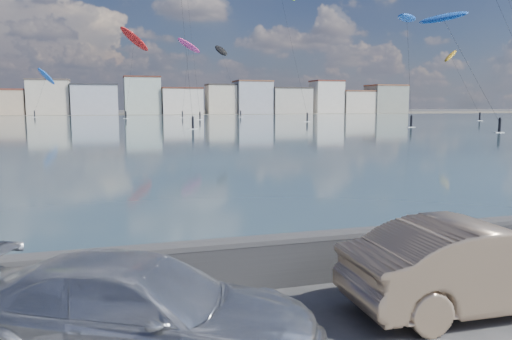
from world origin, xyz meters
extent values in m
cube|color=#2D4554|center=(0.00, 91.50, 0.01)|extent=(500.00, 177.00, 0.00)
cube|color=#4C473D|center=(0.00, 200.00, 0.01)|extent=(500.00, 60.00, 0.00)
cube|color=#28282B|center=(0.00, 2.70, 0.45)|extent=(400.00, 0.35, 0.90)
cylinder|color=#28282B|center=(0.00, 2.70, 0.90)|extent=(400.00, 0.36, 0.36)
cube|color=#CCB293|center=(-35.00, 186.00, 4.25)|extent=(12.00, 10.00, 8.50)
cube|color=brown|center=(-35.00, 186.00, 8.80)|extent=(12.24, 10.20, 0.60)
cube|color=beige|center=(-21.50, 186.00, 6.00)|extent=(14.00, 11.00, 12.00)
cube|color=#4C423D|center=(-21.50, 186.00, 12.30)|extent=(14.28, 11.22, 0.60)
cube|color=#B2B7C6|center=(-6.00, 186.00, 5.25)|extent=(16.00, 13.00, 10.50)
cube|color=#2D2D33|center=(-6.00, 186.00, 10.80)|extent=(16.32, 13.26, 0.60)
cube|color=#B7C6BC|center=(11.00, 186.00, 6.75)|extent=(13.00, 10.00, 13.50)
cube|color=#562D23|center=(11.00, 186.00, 13.80)|extent=(13.26, 10.20, 0.60)
cube|color=white|center=(25.50, 186.00, 4.75)|extent=(15.00, 12.00, 9.50)
cube|color=#562D23|center=(25.50, 186.00, 9.80)|extent=(15.30, 12.24, 0.60)
cube|color=beige|center=(41.00, 186.00, 5.50)|extent=(11.00, 9.00, 11.00)
cube|color=#383330|center=(41.00, 186.00, 11.30)|extent=(11.22, 9.18, 0.60)
cube|color=#B2B7C6|center=(54.00, 186.00, 6.25)|extent=(14.00, 11.00, 12.50)
cube|color=brown|center=(54.00, 186.00, 12.80)|extent=(14.28, 11.22, 0.60)
cube|color=beige|center=(69.50, 186.00, 5.00)|extent=(16.00, 12.00, 10.00)
cube|color=#383330|center=(69.50, 186.00, 10.30)|extent=(16.32, 12.24, 0.60)
cube|color=white|center=(86.00, 186.00, 6.50)|extent=(12.00, 10.00, 13.00)
cube|color=brown|center=(86.00, 186.00, 13.30)|extent=(12.24, 10.20, 0.60)
cube|color=silver|center=(99.50, 186.00, 4.50)|extent=(14.00, 11.00, 9.00)
cube|color=brown|center=(99.50, 186.00, 9.30)|extent=(14.28, 11.22, 0.60)
cube|color=gray|center=(114.00, 186.00, 5.75)|extent=(15.00, 12.00, 11.50)
cube|color=brown|center=(114.00, 186.00, 11.80)|extent=(15.30, 12.24, 0.60)
imported|color=silver|center=(-1.79, 0.34, 0.76)|extent=(5.64, 4.09, 1.52)
imported|color=tan|center=(4.14, 0.60, 0.81)|extent=(4.95, 1.84, 1.62)
cylinder|color=black|center=(55.83, 56.07, 15.15)|extent=(3.93, 13.43, 27.72)
ellipsoid|color=black|center=(32.52, 147.24, 20.20)|extent=(4.12, 7.67, 5.18)
cube|color=white|center=(35.43, 135.01, 0.05)|extent=(1.40, 0.42, 0.08)
cylinder|color=black|center=(35.43, 135.01, 0.95)|extent=(0.36, 0.36, 1.70)
sphere|color=black|center=(35.43, 135.01, 1.85)|extent=(0.28, 0.28, 0.28)
cylinder|color=black|center=(33.98, 141.12, 10.75)|extent=(2.95, 12.26, 18.91)
ellipsoid|color=blue|center=(45.29, 57.39, 16.17)|extent=(4.34, 9.14, 1.93)
cube|color=white|center=(46.90, 46.78, 0.05)|extent=(1.40, 0.42, 0.08)
cylinder|color=black|center=(46.90, 46.78, 0.95)|extent=(0.36, 0.36, 1.70)
sphere|color=black|center=(46.90, 46.78, 1.85)|extent=(0.28, 0.28, 0.28)
cylinder|color=black|center=(46.09, 52.08, 8.73)|extent=(1.64, 10.64, 14.88)
ellipsoid|color=#E5338C|center=(21.36, 139.48, 20.45)|extent=(8.76, 7.42, 4.57)
cube|color=white|center=(18.02, 132.13, 0.05)|extent=(1.40, 0.42, 0.08)
cylinder|color=black|center=(18.02, 132.13, 0.95)|extent=(0.36, 0.36, 1.70)
sphere|color=black|center=(18.02, 132.13, 1.85)|extent=(0.28, 0.28, 0.28)
cylinder|color=black|center=(19.69, 135.81, 10.88)|extent=(3.37, 7.39, 19.17)
cube|color=white|center=(19.51, 113.38, 0.05)|extent=(1.40, 0.42, 0.08)
cylinder|color=black|center=(19.51, 113.38, 0.95)|extent=(0.36, 0.36, 1.70)
sphere|color=black|center=(19.51, 113.38, 1.85)|extent=(0.28, 0.28, 0.28)
cylinder|color=black|center=(19.07, 120.35, 19.15)|extent=(0.92, 13.98, 35.71)
ellipsoid|color=#BF8C19|center=(75.22, 94.09, 14.89)|extent=(6.83, 6.05, 4.44)
cube|color=white|center=(78.80, 87.55, 0.05)|extent=(1.40, 0.42, 0.08)
cylinder|color=black|center=(78.80, 87.55, 0.95)|extent=(0.36, 0.36, 1.70)
sphere|color=black|center=(78.80, 87.55, 1.85)|extent=(0.28, 0.28, 0.28)
cylinder|color=black|center=(77.01, 90.82, 8.10)|extent=(3.62, 6.58, 13.61)
ellipsoid|color=red|center=(5.90, 135.45, 21.25)|extent=(9.32, 6.78, 7.29)
cube|color=white|center=(2.79, 129.30, 0.05)|extent=(1.40, 0.42, 0.08)
cylinder|color=black|center=(2.79, 129.30, 0.95)|extent=(0.36, 0.36, 1.70)
sphere|color=black|center=(2.79, 129.30, 1.85)|extent=(0.28, 0.28, 0.28)
cylinder|color=black|center=(4.34, 132.38, 11.27)|extent=(3.14, 6.18, 19.96)
cube|color=white|center=(10.12, 67.28, 0.05)|extent=(1.40, 0.42, 0.08)
cylinder|color=black|center=(10.12, 67.28, 0.95)|extent=(0.36, 0.36, 1.70)
sphere|color=black|center=(10.12, 67.28, 1.85)|extent=(0.28, 0.28, 0.28)
cube|color=white|center=(38.63, 92.03, 0.05)|extent=(1.40, 0.42, 0.08)
cylinder|color=black|center=(38.63, 92.03, 0.95)|extent=(0.36, 0.36, 1.70)
sphere|color=black|center=(38.63, 92.03, 1.85)|extent=(0.28, 0.28, 0.28)
cylinder|color=black|center=(37.31, 97.08, 14.70)|extent=(2.66, 10.14, 26.82)
ellipsoid|color=blue|center=(-19.12, 158.37, 12.10)|extent=(5.93, 10.50, 6.10)
cube|color=white|center=(-22.13, 151.36, 0.05)|extent=(1.40, 0.42, 0.08)
cylinder|color=black|center=(-22.13, 151.36, 0.95)|extent=(0.36, 0.36, 1.70)
sphere|color=black|center=(-22.13, 151.36, 1.85)|extent=(0.28, 0.28, 0.28)
cylinder|color=black|center=(-20.63, 154.86, 6.70)|extent=(3.05, 7.05, 10.82)
ellipsoid|color=blue|center=(47.37, 69.74, 18.22)|extent=(8.21, 8.74, 1.28)
cube|color=white|center=(44.73, 63.30, 0.05)|extent=(1.40, 0.42, 0.08)
cylinder|color=black|center=(44.73, 63.30, 0.95)|extent=(0.36, 0.36, 1.70)
sphere|color=black|center=(44.73, 63.30, 1.85)|extent=(0.28, 0.28, 0.28)
cylinder|color=black|center=(46.05, 66.52, 9.76)|extent=(2.68, 6.47, 16.93)
camera|label=1|loc=(-2.12, -6.46, 3.63)|focal=35.00mm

